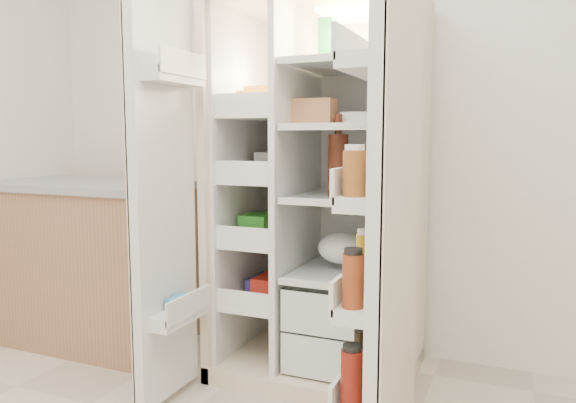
% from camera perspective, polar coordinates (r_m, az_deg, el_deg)
% --- Properties ---
extents(wall_back, '(4.00, 0.02, 2.70)m').
position_cam_1_polar(wall_back, '(2.96, 7.76, 10.44)').
color(wall_back, white).
rests_on(wall_back, floor).
extents(refrigerator, '(0.92, 0.70, 1.80)m').
position_cam_1_polar(refrigerator, '(2.67, 4.00, -2.13)').
color(refrigerator, beige).
rests_on(refrigerator, floor).
extents(freezer_door, '(0.15, 0.40, 1.72)m').
position_cam_1_polar(freezer_door, '(2.35, -12.85, 0.14)').
color(freezer_door, silver).
rests_on(freezer_door, floor).
extents(fridge_door, '(0.17, 0.58, 1.72)m').
position_cam_1_polar(fridge_door, '(1.87, 10.59, -2.29)').
color(fridge_door, silver).
rests_on(fridge_door, floor).
extents(kitchen_counter, '(1.25, 0.67, 0.91)m').
position_cam_1_polar(kitchen_counter, '(3.38, -20.77, -5.67)').
color(kitchen_counter, '#9A6C4D').
rests_on(kitchen_counter, floor).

